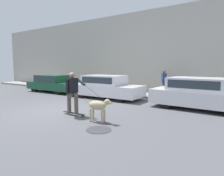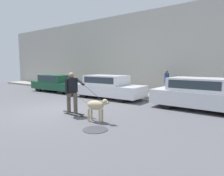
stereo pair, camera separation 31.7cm
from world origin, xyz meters
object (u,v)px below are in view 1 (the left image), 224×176
parked_car_0 (53,84)px  parked_car_1 (106,87)px  dog (98,106)px  skateboarder (73,91)px  pedestrian_with_bag (164,81)px  parked_car_2 (199,94)px

parked_car_0 → parked_car_1: (4.79, 0.00, 0.04)m
parked_car_0 → dog: (7.57, -4.14, -0.06)m
parked_car_1 → parked_car_0: bearing=178.1°
parked_car_0 → skateboarder: skateboarder is taller
parked_car_1 → pedestrian_with_bag: size_ratio=2.87×
dog → skateboarder: skateboarder is taller
dog → pedestrian_with_bag: pedestrian_with_bag is taller
parked_car_1 → skateboarder: skateboarder is taller
dog → pedestrian_with_bag: size_ratio=0.71×
parked_car_2 → parked_car_0: bearing=-179.2°
parked_car_2 → pedestrian_with_bag: size_ratio=2.75×
parked_car_0 → pedestrian_with_bag: 7.80m
dog → skateboarder: size_ratio=0.48×
parked_car_0 → parked_car_2: size_ratio=0.99×
parked_car_0 → skateboarder: size_ratio=1.83×
parked_car_1 → skateboarder: bearing=-72.7°
parked_car_0 → parked_car_1: 4.79m
skateboarder → pedestrian_with_bag: 6.22m
parked_car_2 → dog: parked_car_2 is taller
parked_car_0 → dog: bearing=-30.7°
parked_car_0 → dog: parked_car_0 is taller
parked_car_1 → pedestrian_with_bag: (2.72, 2.10, 0.32)m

